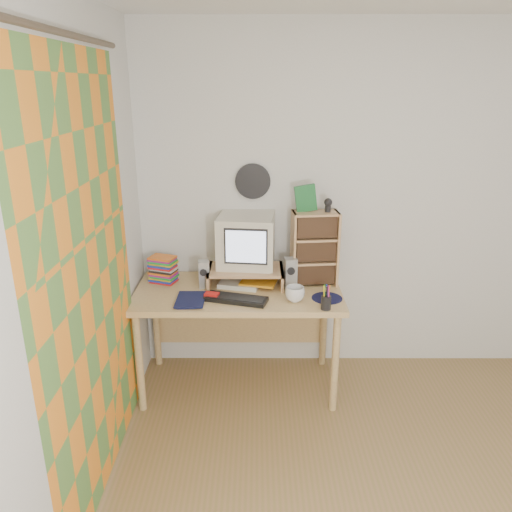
{
  "coord_description": "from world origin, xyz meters",
  "views": [
    {
      "loc": [
        -0.9,
        -1.75,
        2.09
      ],
      "look_at": [
        -0.91,
        1.33,
        1.01
      ],
      "focal_mm": 35.0,
      "sensor_mm": 36.0,
      "label": 1
    }
  ],
  "objects_px": {
    "keyboard": "(236,299)",
    "diary": "(176,298)",
    "dvd_stack": "(163,266)",
    "cd_rack": "(314,248)",
    "mug": "(295,294)",
    "crt_monitor": "(246,242)",
    "desk": "(239,304)"
  },
  "relations": [
    {
      "from": "keyboard",
      "to": "diary",
      "type": "bearing_deg",
      "value": -163.01
    },
    {
      "from": "diary",
      "to": "keyboard",
      "type": "bearing_deg",
      "value": 1.16
    },
    {
      "from": "keyboard",
      "to": "diary",
      "type": "distance_m",
      "value": 0.39
    },
    {
      "from": "keyboard",
      "to": "dvd_stack",
      "type": "height_order",
      "value": "dvd_stack"
    },
    {
      "from": "cd_rack",
      "to": "mug",
      "type": "bearing_deg",
      "value": -121.83
    },
    {
      "from": "keyboard",
      "to": "crt_monitor",
      "type": "bearing_deg",
      "value": 95.4
    },
    {
      "from": "dvd_stack",
      "to": "mug",
      "type": "height_order",
      "value": "dvd_stack"
    },
    {
      "from": "desk",
      "to": "diary",
      "type": "distance_m",
      "value": 0.49
    },
    {
      "from": "mug",
      "to": "diary",
      "type": "bearing_deg",
      "value": -179.4
    },
    {
      "from": "desk",
      "to": "diary",
      "type": "xyz_separation_m",
      "value": [
        -0.39,
        -0.25,
        0.16
      ]
    },
    {
      "from": "crt_monitor",
      "to": "cd_rack",
      "type": "distance_m",
      "value": 0.47
    },
    {
      "from": "mug",
      "to": "diary",
      "type": "xyz_separation_m",
      "value": [
        -0.77,
        -0.01,
        -0.03
      ]
    },
    {
      "from": "desk",
      "to": "cd_rack",
      "type": "distance_m",
      "value": 0.66
    },
    {
      "from": "desk",
      "to": "keyboard",
      "type": "relative_size",
      "value": 3.47
    },
    {
      "from": "keyboard",
      "to": "mug",
      "type": "height_order",
      "value": "mug"
    },
    {
      "from": "mug",
      "to": "diary",
      "type": "height_order",
      "value": "mug"
    },
    {
      "from": "desk",
      "to": "crt_monitor",
      "type": "relative_size",
      "value": 3.76
    },
    {
      "from": "desk",
      "to": "crt_monitor",
      "type": "bearing_deg",
      "value": 57.69
    },
    {
      "from": "cd_rack",
      "to": "dvd_stack",
      "type": "bearing_deg",
      "value": 173.34
    },
    {
      "from": "cd_rack",
      "to": "mug",
      "type": "height_order",
      "value": "cd_rack"
    },
    {
      "from": "cd_rack",
      "to": "crt_monitor",
      "type": "bearing_deg",
      "value": 171.32
    },
    {
      "from": "mug",
      "to": "diary",
      "type": "distance_m",
      "value": 0.77
    },
    {
      "from": "dvd_stack",
      "to": "cd_rack",
      "type": "bearing_deg",
      "value": 17.98
    },
    {
      "from": "crt_monitor",
      "to": "dvd_stack",
      "type": "xyz_separation_m",
      "value": [
        -0.58,
        -0.0,
        -0.18
      ]
    },
    {
      "from": "keyboard",
      "to": "mug",
      "type": "distance_m",
      "value": 0.38
    },
    {
      "from": "diary",
      "to": "crt_monitor",
      "type": "bearing_deg",
      "value": 37.18
    },
    {
      "from": "crt_monitor",
      "to": "dvd_stack",
      "type": "distance_m",
      "value": 0.61
    },
    {
      "from": "crt_monitor",
      "to": "keyboard",
      "type": "xyz_separation_m",
      "value": [
        -0.06,
        -0.33,
        -0.28
      ]
    },
    {
      "from": "cd_rack",
      "to": "desk",
      "type": "bearing_deg",
      "value": -178.89
    },
    {
      "from": "dvd_stack",
      "to": "diary",
      "type": "relative_size",
      "value": 1.08
    },
    {
      "from": "dvd_stack",
      "to": "crt_monitor",
      "type": "bearing_deg",
      "value": 19.61
    },
    {
      "from": "crt_monitor",
      "to": "keyboard",
      "type": "distance_m",
      "value": 0.44
    }
  ]
}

